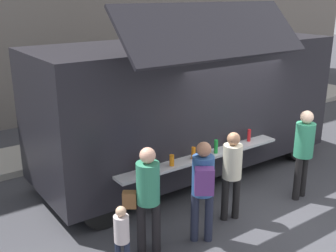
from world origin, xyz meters
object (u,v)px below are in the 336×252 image
(customer_front_ordering, at_px, (232,168))
(child_near_queue, at_px, (122,234))
(customer_extra_browsing, at_px, (304,147))
(customer_rear_waiting, at_px, (147,192))
(customer_mid_with_backpack, at_px, (203,183))
(food_truck_main, at_px, (189,103))
(trash_bin, at_px, (247,102))

(customer_front_ordering, distance_m, child_near_queue, 2.30)
(customer_extra_browsing, height_order, child_near_queue, customer_extra_browsing)
(customer_rear_waiting, relative_size, customer_extra_browsing, 0.98)
(customer_rear_waiting, height_order, customer_extra_browsing, customer_extra_browsing)
(customer_mid_with_backpack, height_order, customer_extra_browsing, customer_extra_browsing)
(customer_front_ordering, relative_size, customer_extra_browsing, 0.92)
(customer_front_ordering, bearing_deg, customer_extra_browsing, -77.20)
(food_truck_main, height_order, customer_extra_browsing, food_truck_main)
(food_truck_main, height_order, trash_bin, food_truck_main)
(food_truck_main, bearing_deg, trash_bin, 28.66)
(trash_bin, height_order, customer_front_ordering, customer_front_ordering)
(food_truck_main, distance_m, customer_rear_waiting, 3.16)
(customer_extra_browsing, bearing_deg, customer_mid_with_backpack, 81.44)
(customer_mid_with_backpack, bearing_deg, customer_front_ordering, -37.26)
(customer_front_ordering, bearing_deg, food_truck_main, 1.76)
(customer_mid_with_backpack, relative_size, child_near_queue, 1.59)
(trash_bin, relative_size, customer_mid_with_backpack, 0.53)
(customer_mid_with_backpack, relative_size, customer_rear_waiting, 0.98)
(food_truck_main, height_order, customer_mid_with_backpack, food_truck_main)
(customer_front_ordering, xyz_separation_m, child_near_queue, (-2.27, -0.23, -0.32))
(child_near_queue, bearing_deg, trash_bin, -5.35)
(trash_bin, relative_size, customer_front_ordering, 0.55)
(food_truck_main, height_order, customer_rear_waiting, food_truck_main)
(customer_extra_browsing, distance_m, child_near_queue, 3.94)
(customer_front_ordering, bearing_deg, customer_mid_with_backpack, 126.28)
(customer_front_ordering, distance_m, customer_extra_browsing, 1.66)
(customer_front_ordering, xyz_separation_m, customer_extra_browsing, (1.65, -0.19, 0.09))
(customer_mid_with_backpack, height_order, child_near_queue, customer_mid_with_backpack)
(customer_rear_waiting, distance_m, customer_extra_browsing, 3.36)
(customer_mid_with_backpack, bearing_deg, trash_bin, -15.12)
(customer_front_ordering, height_order, customer_rear_waiting, customer_rear_waiting)
(child_near_queue, bearing_deg, customer_extra_browsing, -37.66)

